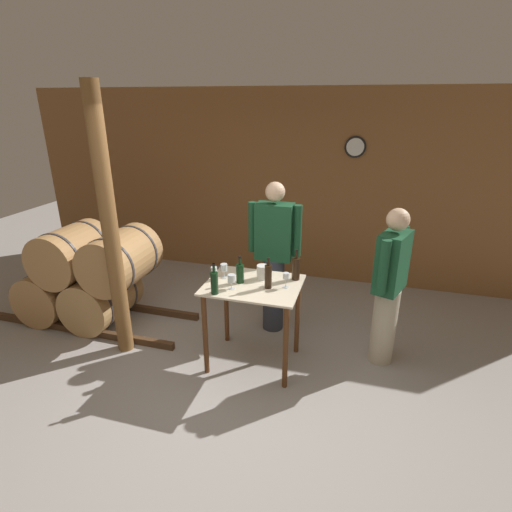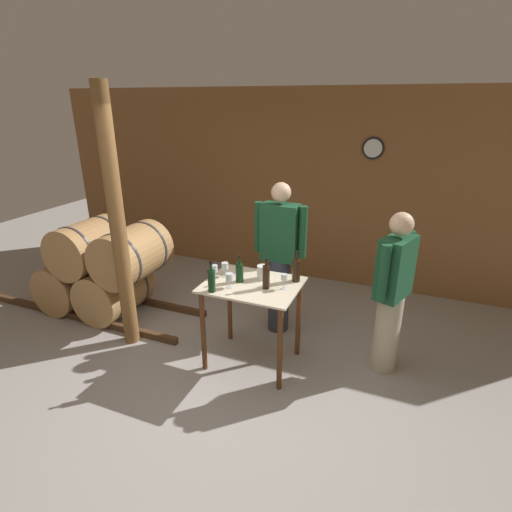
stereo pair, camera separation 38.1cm
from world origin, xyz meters
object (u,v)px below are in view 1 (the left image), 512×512
wine_bottle_center (268,276)px  wine_glass_near_center (224,268)px  wooden_post (110,230)px  wine_bottle_left (240,273)px  wine_glass_near_left (214,271)px  person_visitor_with_scarf (274,255)px  person_host (389,285)px  ice_bucket (262,272)px  wine_bottle_right (296,268)px  wine_glass_near_right (231,279)px  wine_glass_far_side (286,277)px  wine_bottle_far_left (214,282)px

wine_bottle_center → wine_glass_near_center: wine_bottle_center is taller
wooden_post → wine_bottle_left: (1.27, 0.16, -0.37)m
wine_glass_near_left → person_visitor_with_scarf: 0.84m
person_host → person_visitor_with_scarf: 1.26m
ice_bucket → person_visitor_with_scarf: bearing=91.8°
wine_bottle_center → person_host: bearing=21.4°
wooden_post → person_host: (2.66, 0.55, -0.50)m
wine_bottle_right → person_visitor_with_scarf: size_ratio=0.18×
wine_bottle_left → ice_bucket: wine_bottle_left is taller
wine_bottle_right → person_host: (0.89, 0.17, -0.15)m
person_visitor_with_scarf → wine_glass_near_right: bearing=-103.0°
ice_bucket → wine_glass_far_side: bearing=-27.1°
wine_glass_near_right → wine_bottle_center: bearing=19.1°
wine_glass_near_center → person_host: (1.57, 0.33, -0.13)m
wine_bottle_far_left → wine_glass_far_side: bearing=27.0°
wooden_post → person_host: bearing=11.6°
wine_glass_near_right → person_visitor_with_scarf: size_ratio=0.08×
wine_bottle_left → wine_glass_near_left: bearing=-174.9°
wine_glass_near_center → person_host: 1.61m
wine_bottle_center → wine_glass_near_right: bearing=-160.9°
wine_bottle_center → ice_bucket: 0.22m
wine_bottle_far_left → ice_bucket: (0.33, 0.44, -0.04)m
person_host → wine_bottle_far_left: bearing=-156.1°
person_visitor_with_scarf → wine_glass_near_left: bearing=-120.3°
ice_bucket → person_host: bearing=11.4°
wine_bottle_center → person_host: (1.10, 0.43, -0.15)m
wine_bottle_right → wine_glass_near_center: size_ratio=2.14×
wine_bottle_center → wine_glass_far_side: size_ratio=2.03×
wine_glass_near_right → wooden_post: bearing=-179.8°
wine_bottle_left → person_visitor_with_scarf: person_visitor_with_scarf is taller
person_host → person_visitor_with_scarf: bearing=165.5°
wine_bottle_far_left → wine_glass_near_left: 0.29m
wooden_post → wine_bottle_right: bearing=12.0°
wine_bottle_far_left → wine_bottle_right: size_ratio=0.94×
wine_glass_far_side → person_host: (0.94, 0.38, -0.14)m
wine_bottle_left → wine_glass_near_left: wine_bottle_left is taller
wine_glass_near_left → wine_glass_near_right: 0.26m
wine_glass_near_center → wine_glass_far_side: size_ratio=0.98×
wine_glass_near_center → person_visitor_with_scarf: bearing=61.3°
ice_bucket → person_visitor_with_scarf: 0.56m
wine_bottle_right → ice_bucket: bearing=-167.2°
wooden_post → wine_bottle_center: size_ratio=8.92×
wine_glass_far_side → ice_bucket: size_ratio=1.08×
wine_bottle_right → wine_bottle_center: bearing=-129.1°
wine_glass_near_left → wine_glass_near_center: size_ratio=0.96×
wine_bottle_right → person_visitor_with_scarf: 0.60m
wine_bottle_center → person_host: 1.19m
wooden_post → wine_bottle_center: wooden_post is taller
wine_bottle_far_left → wine_bottle_right: 0.82m
wine_bottle_far_left → person_host: size_ratio=0.18×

